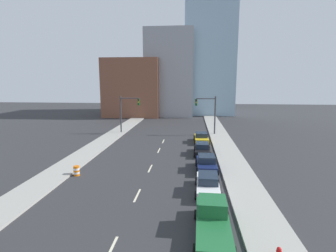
# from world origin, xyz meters

# --- Properties ---
(sidewalk_left) EXTENTS (3.13, 92.16, 0.18)m
(sidewalk_left) POSITION_xyz_m (-8.76, 46.08, 0.09)
(sidewalk_left) COLOR #9E9B93
(sidewalk_left) RESTS_ON ground
(sidewalk_right) EXTENTS (3.13, 92.16, 0.18)m
(sidewalk_right) POSITION_xyz_m (8.76, 46.08, 0.09)
(sidewalk_right) COLOR #9E9B93
(sidewalk_right) RESTS_ON ground
(lane_stripe_at_7m) EXTENTS (0.16, 2.40, 0.01)m
(lane_stripe_at_7m) POSITION_xyz_m (0.00, 7.34, 0.00)
(lane_stripe_at_7m) COLOR beige
(lane_stripe_at_7m) RESTS_ON ground
(lane_stripe_at_14m) EXTENTS (0.16, 2.40, 0.01)m
(lane_stripe_at_14m) POSITION_xyz_m (0.00, 14.15, 0.00)
(lane_stripe_at_14m) COLOR beige
(lane_stripe_at_14m) RESTS_ON ground
(lane_stripe_at_21m) EXTENTS (0.16, 2.40, 0.01)m
(lane_stripe_at_21m) POSITION_xyz_m (0.00, 20.63, 0.00)
(lane_stripe_at_21m) COLOR beige
(lane_stripe_at_21m) RESTS_ON ground
(lane_stripe_at_28m) EXTENTS (0.16, 2.40, 0.01)m
(lane_stripe_at_28m) POSITION_xyz_m (0.00, 27.81, 0.00)
(lane_stripe_at_28m) COLOR beige
(lane_stripe_at_28m) RESTS_ON ground
(lane_stripe_at_33m) EXTENTS (0.16, 2.40, 0.01)m
(lane_stripe_at_33m) POSITION_xyz_m (0.00, 33.07, 0.00)
(lane_stripe_at_33m) COLOR beige
(lane_stripe_at_33m) RESTS_ON ground
(building_brick_left) EXTENTS (14.00, 16.00, 14.41)m
(building_brick_left) POSITION_xyz_m (-10.85, 64.49, 7.20)
(building_brick_left) COLOR brown
(building_brick_left) RESTS_ON ground
(building_office_center) EXTENTS (12.00, 20.00, 21.61)m
(building_office_center) POSITION_xyz_m (-1.63, 68.49, 10.81)
(building_office_center) COLOR #99999E
(building_office_center) RESTS_ON ground
(building_glass_right) EXTENTS (13.00, 20.00, 38.47)m
(building_glass_right) POSITION_xyz_m (8.65, 72.49, 19.23)
(building_glass_right) COLOR #99B7CC
(building_glass_right) RESTS_ON ground
(traffic_signal_left) EXTENTS (3.46, 0.35, 6.45)m
(traffic_signal_left) POSITION_xyz_m (-7.07, 38.72, 4.10)
(traffic_signal_left) COLOR #38383D
(traffic_signal_left) RESTS_ON ground
(traffic_signal_right) EXTENTS (3.46, 0.35, 6.45)m
(traffic_signal_right) POSITION_xyz_m (7.14, 38.72, 4.10)
(traffic_signal_right) COLOR #38383D
(traffic_signal_right) RESTS_ON ground
(traffic_barrel) EXTENTS (0.56, 0.56, 0.95)m
(traffic_barrel) POSITION_xyz_m (-6.68, 17.96, 0.47)
(traffic_barrel) COLOR orange
(traffic_barrel) RESTS_ON ground
(pickup_truck_green) EXTENTS (2.31, 5.96, 1.87)m
(pickup_truck_green) POSITION_xyz_m (5.52, 9.30, 0.76)
(pickup_truck_green) COLOR #1E6033
(pickup_truck_green) RESTS_ON ground
(sedan_white) EXTENTS (2.14, 4.76, 1.50)m
(sedan_white) POSITION_xyz_m (5.58, 15.30, 0.68)
(sedan_white) COLOR silver
(sedan_white) RESTS_ON ground
(sedan_navy) EXTENTS (2.20, 4.39, 1.55)m
(sedan_navy) POSITION_xyz_m (5.75, 20.66, 0.70)
(sedan_navy) COLOR #141E47
(sedan_navy) RESTS_ON ground
(sedan_black) EXTENTS (2.10, 4.64, 1.43)m
(sedan_black) POSITION_xyz_m (5.55, 26.56, 0.66)
(sedan_black) COLOR black
(sedan_black) RESTS_ON ground
(sedan_yellow) EXTENTS (2.27, 4.61, 1.45)m
(sedan_yellow) POSITION_xyz_m (5.66, 32.94, 0.67)
(sedan_yellow) COLOR gold
(sedan_yellow) RESTS_ON ground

